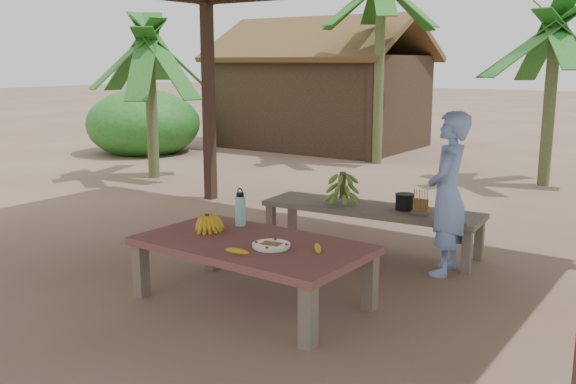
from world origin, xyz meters
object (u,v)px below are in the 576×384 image
Objects in this scene: work_table at (252,250)px; plate at (271,246)px; water_flask at (240,210)px; ripe_banana_bunch at (207,222)px; woman at (448,194)px; bench at (371,212)px; cooking_pot at (405,202)px.

work_table is 6.34× the size of plate.
ripe_banana_bunch is at bearing -110.98° from water_flask.
ripe_banana_bunch is at bearing 172.12° from plate.
ripe_banana_bunch is 0.18× the size of woman.
work_table is 0.56m from water_flask.
woman is (0.98, 1.55, 0.29)m from work_table.
woman is (1.38, 1.21, 0.09)m from water_flask.
bench is 1.54× the size of woman.
cooking_pot is at bearing 61.87° from water_flask.
woman reaches higher than water_flask.
work_table is at bearing -41.65° from water_flask.
plate is 1.95m from cooking_pot.
work_table is at bearing 167.03° from plate.
woman is at bearing -31.00° from cooking_pot.
water_flask is 1.75m from cooking_pot.
plate is at bearing -32.77° from woman.
ripe_banana_bunch is 2.12m from woman.
work_table is 1.94m from cooking_pot.
water_flask reaches higher than work_table.
water_flask is at bearing -56.16° from woman.
woman reaches higher than ripe_banana_bunch.
ripe_banana_bunch is at bearing -113.73° from bench.
cooking_pot is (0.21, 1.94, 0.01)m from plate.
plate reaches higher than bench.
bench is 1.56m from water_flask.
woman is (0.76, 1.61, 0.21)m from plate.
ripe_banana_bunch is at bearing -117.03° from cooking_pot.
water_flask is at bearing -118.13° from cooking_pot.
water_flask is at bearing 139.95° from work_table.
bench is 0.98m from woman.
woman reaches higher than plate.
plate is 0.88× the size of water_flask.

